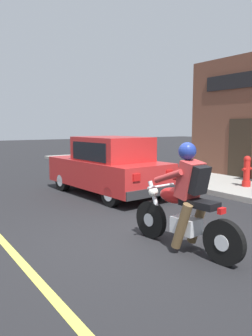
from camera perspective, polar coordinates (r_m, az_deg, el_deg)
ground_plane at (r=5.57m, az=0.81°, el=-12.10°), size 80.00×80.00×0.00m
sidewalk_curb at (r=11.03m, az=13.39°, el=-2.19°), size 2.60×22.00×0.14m
motorcycle_with_rider at (r=4.95m, az=10.25°, el=-6.52°), size 0.60×2.02×1.62m
car_hatchback at (r=8.83m, az=-3.11°, el=0.23°), size 1.88×3.88×1.57m
fire_hydrant at (r=9.91m, az=20.29°, el=-0.57°), size 0.36×0.24×0.88m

